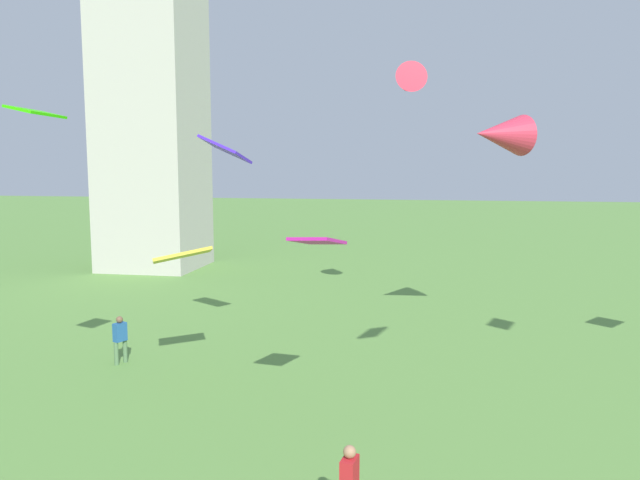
# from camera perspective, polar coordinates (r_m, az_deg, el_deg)

# --- Properties ---
(person_1) EXTENTS (0.40, 0.49, 1.64)m
(person_1) POSITION_cam_1_polar(r_m,az_deg,el_deg) (22.26, -17.80, -8.43)
(person_1) COLOR #51754C
(person_1) RESTS_ON ground_plane
(kite_flying_0) EXTENTS (1.75, 1.59, 1.00)m
(kite_flying_0) POSITION_cam_1_polar(r_m,az_deg,el_deg) (21.44, -8.67, 8.20)
(kite_flying_0) COLOR #4C27E1
(kite_flying_1) EXTENTS (2.59, 2.46, 1.52)m
(kite_flying_1) POSITION_cam_1_polar(r_m,az_deg,el_deg) (23.52, 16.11, 9.25)
(kite_flying_1) COLOR #CC2D46
(kite_flying_3) EXTENTS (2.05, 1.87, 0.65)m
(kite_flying_3) POSITION_cam_1_polar(r_m,az_deg,el_deg) (19.23, -12.48, -1.36)
(kite_flying_3) COLOR gold
(kite_flying_4) EXTENTS (1.66, 2.26, 1.66)m
(kite_flying_4) POSITION_cam_1_polar(r_m,az_deg,el_deg) (27.30, 8.06, 13.94)
(kite_flying_4) COLOR red
(kite_flying_5) EXTENTS (1.04, 1.39, 0.30)m
(kite_flying_5) POSITION_cam_1_polar(r_m,az_deg,el_deg) (17.74, -24.55, 10.59)
(kite_flying_5) COLOR #31D508
(kite_flying_7) EXTENTS (1.28, 1.63, 0.39)m
(kite_flying_7) POSITION_cam_1_polar(r_m,az_deg,el_deg) (15.14, -0.22, -0.09)
(kite_flying_7) COLOR #B91D8F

